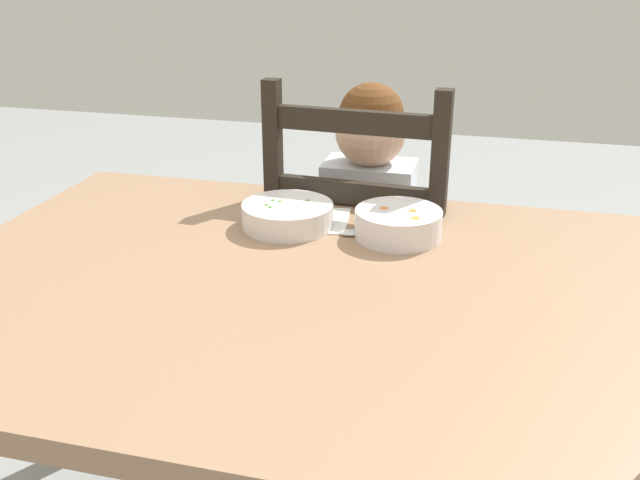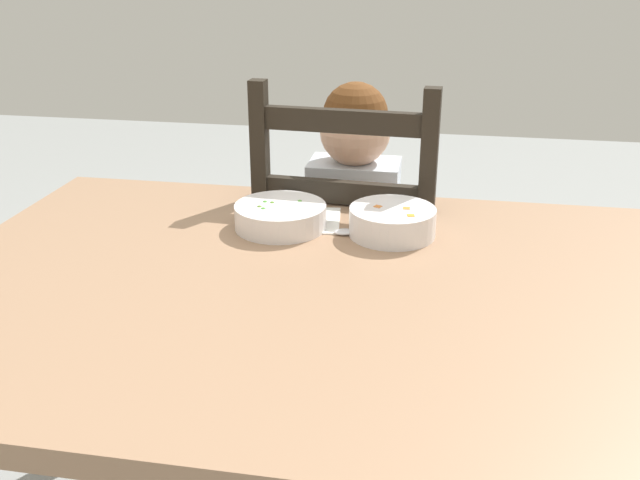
{
  "view_description": "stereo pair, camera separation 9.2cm",
  "coord_description": "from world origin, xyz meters",
  "px_view_note": "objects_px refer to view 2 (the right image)",
  "views": [
    {
      "loc": [
        0.3,
        -1.09,
        1.27
      ],
      "look_at": [
        0.0,
        0.07,
        0.77
      ],
      "focal_mm": 40.19,
      "sensor_mm": 36.0,
      "label": 1
    },
    {
      "loc": [
        0.21,
        -1.11,
        1.27
      ],
      "look_at": [
        0.0,
        0.07,
        0.77
      ],
      "focal_mm": 40.19,
      "sensor_mm": 36.0,
      "label": 2
    }
  ],
  "objects_px": {
    "bowl_of_peas": "(280,216)",
    "spoon": "(354,232)",
    "child_figure": "(354,218)",
    "dining_chair": "(351,279)",
    "bowl_of_carrots": "(392,221)",
    "dining_table": "(312,328)"
  },
  "relations": [
    {
      "from": "bowl_of_carrots",
      "to": "spoon",
      "type": "bearing_deg",
      "value": -174.7
    },
    {
      "from": "spoon",
      "to": "bowl_of_carrots",
      "type": "bearing_deg",
      "value": 5.3
    },
    {
      "from": "bowl_of_peas",
      "to": "spoon",
      "type": "xyz_separation_m",
      "value": [
        0.16,
        -0.01,
        -0.02
      ]
    },
    {
      "from": "child_figure",
      "to": "bowl_of_peas",
      "type": "relative_size",
      "value": 5.12
    },
    {
      "from": "child_figure",
      "to": "bowl_of_carrots",
      "type": "xyz_separation_m",
      "value": [
        0.12,
        -0.29,
        0.11
      ]
    },
    {
      "from": "dining_table",
      "to": "bowl_of_carrots",
      "type": "bearing_deg",
      "value": 63.77
    },
    {
      "from": "bowl_of_peas",
      "to": "spoon",
      "type": "bearing_deg",
      "value": -2.6
    },
    {
      "from": "dining_table",
      "to": "bowl_of_carrots",
      "type": "relative_size",
      "value": 7.99
    },
    {
      "from": "child_figure",
      "to": "dining_chair",
      "type": "bearing_deg",
      "value": 122.84
    },
    {
      "from": "dining_table",
      "to": "bowl_of_carrots",
      "type": "xyz_separation_m",
      "value": [
        0.12,
        0.24,
        0.12
      ]
    },
    {
      "from": "dining_chair",
      "to": "spoon",
      "type": "bearing_deg",
      "value": -81.95
    },
    {
      "from": "child_figure",
      "to": "bowl_of_carrots",
      "type": "distance_m",
      "value": 0.33
    },
    {
      "from": "dining_table",
      "to": "bowl_of_peas",
      "type": "height_order",
      "value": "bowl_of_peas"
    },
    {
      "from": "dining_chair",
      "to": "spoon",
      "type": "distance_m",
      "value": 0.4
    },
    {
      "from": "dining_table",
      "to": "dining_chair",
      "type": "distance_m",
      "value": 0.56
    },
    {
      "from": "dining_table",
      "to": "bowl_of_peas",
      "type": "bearing_deg",
      "value": 114.64
    },
    {
      "from": "spoon",
      "to": "dining_chair",
      "type": "bearing_deg",
      "value": 98.05
    },
    {
      "from": "dining_chair",
      "to": "bowl_of_carrots",
      "type": "distance_m",
      "value": 0.43
    },
    {
      "from": "bowl_of_carrots",
      "to": "spoon",
      "type": "relative_size",
      "value": 1.27
    },
    {
      "from": "dining_table",
      "to": "dining_chair",
      "type": "height_order",
      "value": "dining_chair"
    },
    {
      "from": "dining_table",
      "to": "bowl_of_peas",
      "type": "distance_m",
      "value": 0.29
    },
    {
      "from": "dining_table",
      "to": "dining_chair",
      "type": "xyz_separation_m",
      "value": [
        0.0,
        0.54,
        -0.16
      ]
    }
  ]
}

